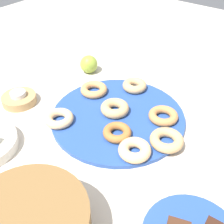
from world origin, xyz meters
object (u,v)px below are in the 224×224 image
(donut_plate, at_px, (118,116))
(donut_0, at_px, (135,150))
(donut_1, at_px, (115,108))
(donut_6, at_px, (94,89))
(donut_4, at_px, (163,116))
(donut_7, at_px, (59,118))
(donut_3, at_px, (167,140))
(candle_holder, at_px, (19,99))
(donut_5, at_px, (135,85))
(donut_2, at_px, (117,132))
(tealight, at_px, (18,94))
(apple, at_px, (89,64))

(donut_plate, distance_m, donut_0, 0.17)
(donut_0, height_order, donut_1, same)
(donut_1, bearing_deg, donut_6, -18.93)
(donut_plate, bearing_deg, donut_4, -150.48)
(donut_4, bearing_deg, donut_7, 40.08)
(donut_3, relative_size, donut_4, 1.03)
(donut_3, relative_size, candle_holder, 0.82)
(donut_6, bearing_deg, donut_7, 95.82)
(donut_3, height_order, candle_holder, donut_3)
(donut_0, relative_size, donut_6, 0.95)
(donut_0, bearing_deg, donut_1, -36.54)
(donut_plate, xyz_separation_m, donut_4, (-0.12, -0.07, 0.02))
(donut_5, relative_size, donut_6, 0.91)
(donut_0, xyz_separation_m, donut_7, (0.25, 0.03, -0.00))
(donut_3, bearing_deg, donut_5, -37.82)
(donut_2, distance_m, donut_5, 0.25)
(donut_5, bearing_deg, donut_3, 142.18)
(donut_1, xyz_separation_m, donut_5, (0.02, -0.15, -0.00))
(tealight, bearing_deg, donut_6, -132.98)
(donut_3, xyz_separation_m, donut_6, (0.32, -0.07, -0.00))
(donut_0, relative_size, candle_holder, 0.77)
(donut_2, bearing_deg, tealight, 9.37)
(donut_2, bearing_deg, donut_plate, -54.82)
(donut_2, relative_size, apple, 1.19)
(donut_5, xyz_separation_m, candle_holder, (0.27, 0.29, -0.01))
(donut_2, distance_m, donut_4, 0.16)
(donut_4, height_order, donut_6, same)
(donut_7, bearing_deg, donut_plate, -131.84)
(donut_4, bearing_deg, donut_0, 93.98)
(donut_1, relative_size, apple, 1.31)
(donut_7, bearing_deg, donut_0, -173.33)
(donut_6, distance_m, tealight, 0.25)
(donut_0, distance_m, donut_6, 0.31)
(donut_0, height_order, apple, apple)
(donut_1, height_order, apple, apple)
(donut_0, height_order, donut_7, donut_0)
(donut_0, height_order, donut_2, donut_0)
(donut_2, height_order, apple, apple)
(donut_2, distance_m, apple, 0.39)
(donut_5, xyz_separation_m, apple, (0.22, -0.01, 0.01))
(donut_plate, height_order, candle_holder, candle_holder)
(donut_plate, xyz_separation_m, donut_5, (0.04, -0.15, 0.02))
(donut_1, bearing_deg, donut_3, 172.57)
(donut_1, relative_size, donut_7, 1.02)
(donut_7, height_order, tealight, tealight)
(donut_6, height_order, candle_holder, donut_6)
(candle_holder, bearing_deg, donut_2, -170.63)
(donut_plate, height_order, donut_0, donut_0)
(apple, bearing_deg, donut_4, 166.48)
(donut_0, xyz_separation_m, donut_3, (-0.05, -0.08, -0.00))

